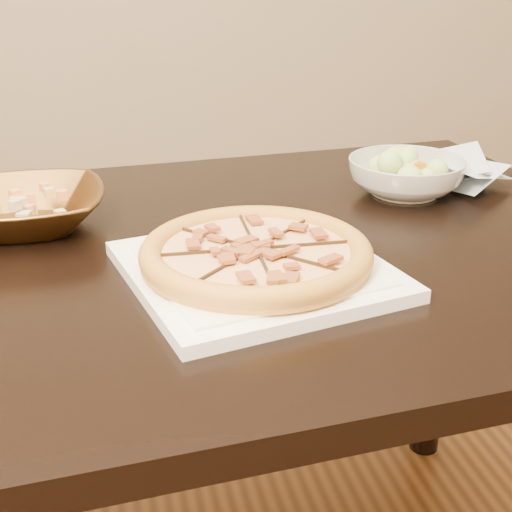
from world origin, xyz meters
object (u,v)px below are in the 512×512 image
at_px(pizza, 256,253).
at_px(bronze_bowl, 25,209).
at_px(plate, 256,270).
at_px(salad_bowl, 406,177).
at_px(dining_table, 187,310).

relative_size(pizza, bronze_bowl, 1.25).
distance_m(plate, salad_bowl, 0.44).
xyz_separation_m(dining_table, salad_bowl, (0.41, 0.16, 0.13)).
relative_size(bronze_bowl, salad_bowl, 1.21).
relative_size(plate, pizza, 1.25).
height_order(bronze_bowl, salad_bowl, salad_bowl).
bearing_deg(plate, salad_bowl, 40.11).
bearing_deg(plate, dining_table, 123.17).
distance_m(dining_table, salad_bowl, 0.46).
relative_size(pizza, salad_bowl, 1.51).
relative_size(dining_table, plate, 3.86).
relative_size(dining_table, bronze_bowl, 6.02).
distance_m(dining_table, pizza, 0.20).
bearing_deg(dining_table, bronze_bowl, 149.24).
height_order(dining_table, pizza, pizza).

